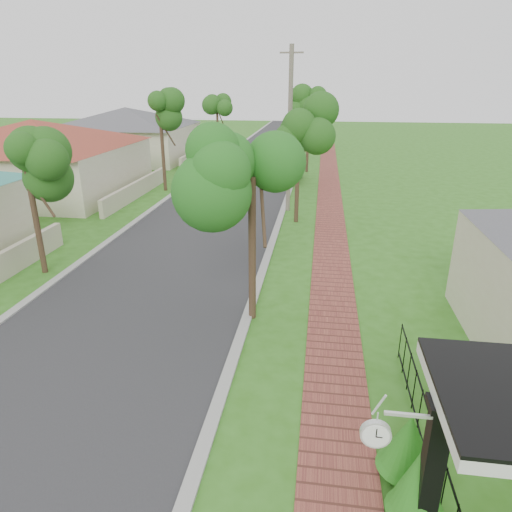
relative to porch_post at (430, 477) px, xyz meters
The scene contains 15 objects.
ground 4.79m from the porch_post, 167.60° to the left, with size 160.00×160.00×0.00m, color #306919.
road 22.34m from the porch_post, 109.77° to the left, with size 7.00×120.00×0.02m, color #28282B.
kerb_right 21.39m from the porch_post, 100.52° to the left, with size 0.30×120.00×0.10m, color #9E9E99.
kerb_left 23.83m from the porch_post, 118.07° to the left, with size 0.30×120.00×0.10m, color #9E9E99.
sidewalk 21.07m from the porch_post, 93.54° to the left, with size 1.50×120.00×0.03m, color #974C3C.
porch_post is the anchor object (origin of this frame).
picket_fence 1.21m from the porch_post, 70.71° to the left, with size 0.03×8.02×1.00m.
street_trees 29.02m from the porch_post, 104.93° to the left, with size 10.70×37.65×5.89m.
far_house_red 28.70m from the porch_post, 132.91° to the left, with size 15.56×15.56×4.60m.
far_house_grey 40.09m from the porch_post, 119.15° to the left, with size 15.56×15.56×4.60m.
parked_car_red 27.67m from the porch_post, 98.63° to the left, with size 1.59×3.95×1.35m, color #5E100E.
parked_car_white 34.69m from the porch_post, 99.21° to the left, with size 1.55×4.44×1.46m, color silver.
near_tree 8.28m from the porch_post, 119.53° to the left, with size 2.15×2.15×5.52m.
utility_pole 19.78m from the porch_post, 100.77° to the left, with size 1.20×0.24×8.49m.
station_clock 1.20m from the porch_post, behind, with size 1.07×0.13×0.65m.
Camera 1 is at (2.67, -6.60, 6.75)m, focal length 32.00 mm.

